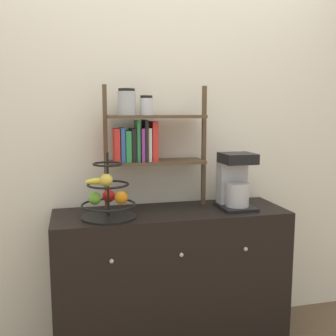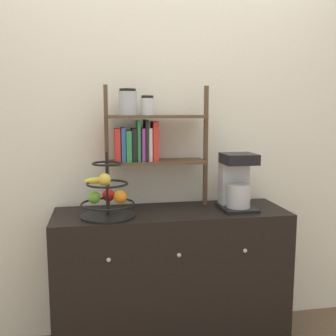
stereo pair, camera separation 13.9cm
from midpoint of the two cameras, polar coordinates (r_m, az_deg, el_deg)
wall_back at (r=2.55m, az=-2.59°, el=4.77°), size 7.00×0.05×2.60m
sideboard at (r=2.51m, az=-1.21°, el=-15.86°), size 1.39×0.47×0.86m
coffee_maker at (r=2.44m, az=8.04°, el=-1.77°), size 0.20×0.25×0.34m
fruit_stand at (r=2.23m, az=-10.48°, el=-4.16°), size 0.31×0.31×0.37m
shelf_hutch at (r=2.38m, az=-5.38°, el=4.72°), size 0.64×0.20×0.75m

